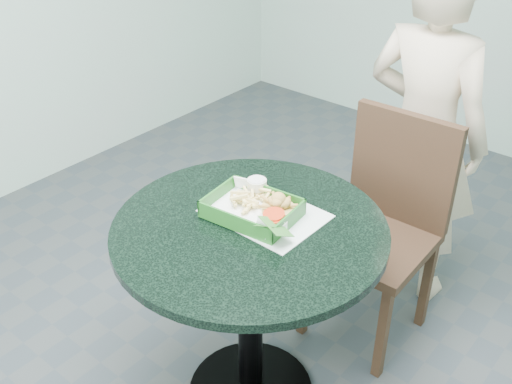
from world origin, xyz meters
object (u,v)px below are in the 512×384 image
Objects in this scene: dining_chair at (385,215)px; food_basket at (252,217)px; cafe_table at (250,273)px; crab_sandwich at (278,210)px; diner_person at (423,137)px; sauce_ramekin at (260,189)px.

dining_chair is 0.67m from food_basket.
cafe_table is 0.24m from crab_sandwich.
crab_sandwich is at bearing 87.51° from diner_person.
crab_sandwich is at bearing 34.44° from food_basket.
food_basket is 0.12m from sauce_ramekin.
dining_chair is (0.14, 0.65, -0.05)m from cafe_table.
cafe_table is 8.25× the size of crab_sandwich.
crab_sandwich reaches higher than cafe_table.
food_basket is at bearing -63.93° from sauce_ramekin.
crab_sandwich reaches higher than food_basket.
diner_person is at bearing 76.71° from sauce_ramekin.
diner_person is at bearing 93.61° from dining_chair.
dining_chair is 0.63m from crab_sandwich.
food_basket is 2.65× the size of crab_sandwich.
food_basket is at bearing 121.97° from cafe_table.
sauce_ramekin reaches higher than food_basket.
cafe_table is at bearing -62.06° from sauce_ramekin.
diner_person is 0.84m from sauce_ramekin.
crab_sandwich reaches higher than sauce_ramekin.
dining_chair reaches higher than crab_sandwich.
crab_sandwich is at bearing 66.59° from cafe_table.
food_basket reaches higher than cafe_table.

